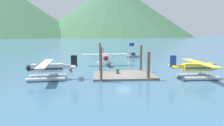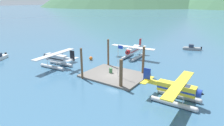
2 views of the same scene
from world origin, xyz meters
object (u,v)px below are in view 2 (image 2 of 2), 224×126
mooring_buoy (91,58)px  flagpole (119,56)px  fuel_drum (111,71)px  boat_grey_open_north (192,48)px  seaplane_white_bow_left (133,51)px  seaplane_silver_port_aft (56,59)px  seaplane_yellow_stbd_aft (177,91)px

mooring_buoy → flagpole: bearing=-26.9°
fuel_drum → mooring_buoy: size_ratio=1.10×
flagpole → boat_grey_open_north: bearing=78.9°
seaplane_white_bow_left → boat_grey_open_north: bearing=59.5°
flagpole → boat_grey_open_north: (5.53, 28.14, -3.32)m
flagpole → seaplane_silver_port_aft: size_ratio=0.53×
flagpole → seaplane_silver_port_aft: bearing=-171.4°
mooring_buoy → boat_grey_open_north: 27.93m
flagpole → seaplane_white_bow_left: size_ratio=0.53×
fuel_drum → flagpole: bearing=-15.5°
boat_grey_open_north → flagpole: bearing=-101.1°
seaplane_yellow_stbd_aft → seaplane_white_bow_left: 20.96m
flagpole → boat_grey_open_north: 28.87m
fuel_drum → seaplane_yellow_stbd_aft: bearing=-15.2°
flagpole → mooring_buoy: flagpole is taller
fuel_drum → boat_grey_open_north: (7.53, 27.58, -0.25)m
mooring_buoy → seaplane_yellow_stbd_aft: 23.09m
fuel_drum → seaplane_white_bow_left: bearing=99.0°
mooring_buoy → seaplane_white_bow_left: 9.75m
flagpole → seaplane_yellow_stbd_aft: flagpole is taller
mooring_buoy → seaplane_silver_port_aft: bearing=-109.3°
fuel_drum → mooring_buoy: bearing=150.8°
flagpole → seaplane_yellow_stbd_aft: (10.70, -2.89, -2.23)m
seaplane_yellow_stbd_aft → seaplane_silver_port_aft: bearing=178.0°
seaplane_silver_port_aft → boat_grey_open_north: size_ratio=2.22×
fuel_drum → seaplane_yellow_stbd_aft: (12.70, -3.45, 0.84)m
fuel_drum → seaplane_yellow_stbd_aft: 13.19m
flagpole → fuel_drum: 3.70m
seaplane_silver_port_aft → seaplane_yellow_stbd_aft: size_ratio=1.01×
seaplane_silver_port_aft → boat_grey_open_north: (18.94, 30.17, -1.09)m
mooring_buoy → seaplane_silver_port_aft: size_ratio=0.08×
seaplane_silver_port_aft → seaplane_yellow_stbd_aft: 24.13m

